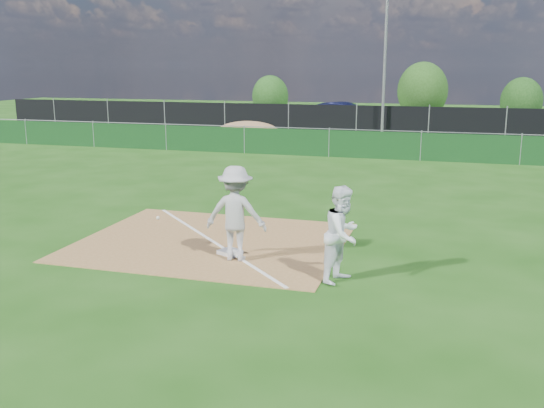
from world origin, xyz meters
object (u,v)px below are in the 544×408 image
Objects in this scene: car_mid at (343,115)px; tree_right at (521,101)px; light_pole at (385,65)px; runner at (343,234)px; tree_mid at (422,91)px; first_base at (230,252)px; car_right at (417,120)px; play_at_first at (236,213)px; car_left at (286,116)px; tree_left at (270,96)px.

tree_right is at bearing -46.11° from car_mid.
light_pole reaches higher than car_mid.
tree_mid is (-0.31, 35.11, 1.28)m from runner.
first_base is 0.08× the size of car_right.
light_pole reaches higher than runner.
car_mid is 12.30m from tree_right.
first_base is 0.15× the size of play_at_first.
play_at_first is at bearing -170.55° from car_right.
light_pole is at bearing 174.48° from car_right.
light_pole is 7.08m from car_mid.
first_base is at bearing -93.88° from tree_mid.
tree_mid reaches higher than first_base.
runner is 0.41× the size of car_left.
tree_mid is at bearing 82.43° from light_pole.
car_left is 1.05× the size of tree_mid.
light_pole is at bearing -137.05° from car_left.
tree_left is at bearing 75.35° from car_right.
car_mid is 1.53× the size of tree_right.
play_at_first is (0.27, -0.31, 0.95)m from first_base.
runner reaches higher than first_base.
car_mid is 1.05× the size of car_right.
car_right is at bearing 85.55° from play_at_first.
tree_left is at bearing 131.99° from light_pole.
car_left is (-8.48, 27.31, -0.15)m from runner.
tree_mid is (-0.09, 7.04, 1.50)m from car_right.
tree_left is at bearing 7.54° from car_left.
car_mid reaches higher than first_base.
tree_right is (11.35, 4.65, 0.84)m from car_mid.
car_left is at bearing -157.11° from tree_right.
tree_mid is (1.55, 11.68, -1.80)m from light_pole.
tree_mid is 6.81m from tree_right.
car_left is 0.90× the size of car_mid.
tree_left reaches higher than tree_right.
runner reaches higher than car_left.
first_base is at bearing 90.08° from runner.
tree_mid reaches higher than play_at_first.
car_right is 8.57m from tree_right.
play_at_first is at bearing 94.85° from runner.
play_at_first reaches higher than runner.
play_at_first reaches higher than car_left.
light_pole is 1.69× the size of car_right.
tree_mid reaches higher than car_mid.
car_mid is (-3.19, 5.46, -3.17)m from light_pole.
first_base is at bearing 175.80° from car_left.
car_left is at bearing 149.66° from light_pole.
tree_mid is (2.32, 34.18, 2.14)m from first_base.
play_at_first is 34.91m from tree_left.
runner is 0.37× the size of car_mid.
light_pole reaches higher than car_right.
car_mid is (-5.05, 28.89, -0.10)m from runner.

